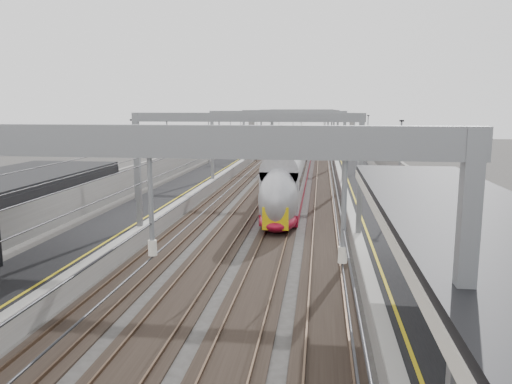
# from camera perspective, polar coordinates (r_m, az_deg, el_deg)

# --- Properties ---
(platform_left) EXTENTS (4.00, 120.00, 1.00)m
(platform_left) POSITION_cam_1_polar(r_m,az_deg,el_deg) (52.38, -6.07, 1.45)
(platform_left) COLOR black
(platform_left) RESTS_ON ground
(platform_right) EXTENTS (4.00, 120.00, 1.00)m
(platform_right) POSITION_cam_1_polar(r_m,az_deg,el_deg) (51.11, 11.66, 1.10)
(platform_right) COLOR black
(platform_right) RESTS_ON ground
(tracks) EXTENTS (11.40, 140.00, 0.20)m
(tracks) POSITION_cam_1_polar(r_m,az_deg,el_deg) (51.19, 2.68, 0.79)
(tracks) COLOR black
(tracks) RESTS_ON ground
(overhead_line) EXTENTS (13.00, 140.00, 6.60)m
(overhead_line) POSITION_cam_1_polar(r_m,az_deg,el_deg) (57.22, 3.28, 7.84)
(overhead_line) COLOR gray
(overhead_line) RESTS_ON platform_left
(overbridge) EXTENTS (22.00, 2.20, 6.90)m
(overbridge) POSITION_cam_1_polar(r_m,az_deg,el_deg) (105.54, 5.20, 8.15)
(overbridge) COLOR slate
(overbridge) RESTS_ON ground
(wall_left) EXTENTS (0.30, 120.00, 3.20)m
(wall_left) POSITION_cam_1_polar(r_m,az_deg,el_deg) (53.08, -9.46, 2.67)
(wall_left) COLOR slate
(wall_left) RESTS_ON ground
(wall_right) EXTENTS (0.30, 120.00, 3.20)m
(wall_right) POSITION_cam_1_polar(r_m,az_deg,el_deg) (51.30, 15.27, 2.23)
(wall_right) COLOR slate
(wall_right) RESTS_ON ground
(train) EXTENTS (2.54, 46.30, 4.02)m
(train) POSITION_cam_1_polar(r_m,az_deg,el_deg) (51.32, 4.41, 2.97)
(train) COLOR maroon
(train) RESTS_ON ground
(signal_green) EXTENTS (0.32, 0.32, 3.48)m
(signal_green) POSITION_cam_1_polar(r_m,az_deg,el_deg) (73.00, 0.03, 5.30)
(signal_green) COLOR black
(signal_green) RESTS_ON ground
(signal_red_near) EXTENTS (0.32, 0.32, 3.48)m
(signal_red_near) POSITION_cam_1_polar(r_m,az_deg,el_deg) (76.98, 6.71, 5.45)
(signal_red_near) COLOR black
(signal_red_near) RESTS_ON ground
(signal_red_far) EXTENTS (0.32, 0.32, 3.48)m
(signal_red_far) POSITION_cam_1_polar(r_m,az_deg,el_deg) (76.90, 8.36, 5.42)
(signal_red_far) COLOR black
(signal_red_far) RESTS_ON ground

